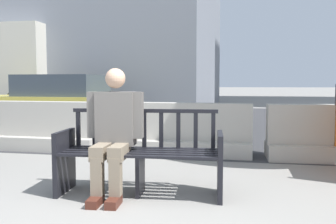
{
  "coord_description": "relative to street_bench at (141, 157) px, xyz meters",
  "views": [
    {
      "loc": [
        0.91,
        -2.82,
        1.16
      ],
      "look_at": [
        -0.11,
        2.38,
        0.75
      ],
      "focal_mm": 40.0,
      "sensor_mm": 36.0,
      "label": 1
    }
  ],
  "objects": [
    {
      "name": "jersey_barrier_left",
      "position": [
        -2.35,
        2.24,
        -0.06
      ],
      "size": [
        2.02,
        0.73,
        0.84
      ],
      "color": "#ADA89E",
      "rests_on": "ground"
    },
    {
      "name": "car_taxi_near",
      "position": [
        -3.75,
        5.48,
        0.29
      ],
      "size": [
        4.06,
        2.02,
        1.37
      ],
      "color": "#DBC64C",
      "rests_on": "ground"
    },
    {
      "name": "seated_person",
      "position": [
        -0.26,
        -0.08,
        0.29
      ],
      "size": [
        0.59,
        0.74,
        1.31
      ],
      "color": "#66605B",
      "rests_on": "ground"
    },
    {
      "name": "jersey_barrier_centre",
      "position": [
        0.2,
        2.27,
        -0.06
      ],
      "size": [
        2.01,
        0.71,
        0.84
      ],
      "color": "#ADA89E",
      "rests_on": "ground"
    },
    {
      "name": "jersey_barrier_right",
      "position": [
        2.42,
        2.21,
        -0.06
      ],
      "size": [
        2.03,
        0.76,
        0.84
      ],
      "color": "#ADA89E",
      "rests_on": "ground"
    },
    {
      "name": "street_bench",
      "position": [
        0.0,
        0.0,
        0.0
      ],
      "size": [
        1.72,
        0.65,
        0.88
      ],
      "color": "black",
      "rests_on": "ground"
    },
    {
      "name": "street_asphalt",
      "position": [
        0.12,
        7.79,
        -0.39
      ],
      "size": [
        120.0,
        12.0,
        0.01
      ],
      "primitive_type": "cube",
      "color": "#333335",
      "rests_on": "ground"
    }
  ]
}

